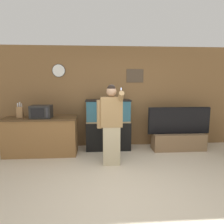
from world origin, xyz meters
TOP-DOWN VIEW (x-y plane):
  - ground_plane at (0.00, 0.00)m, footprint 18.00×18.00m
  - wall_back_paneled at (-0.00, 2.43)m, footprint 10.00×0.08m
  - counter_island at (-1.75, 1.80)m, footprint 1.68×0.57m
  - microwave at (-1.71, 1.77)m, footprint 0.46×0.35m
  - knife_block at (-2.19, 1.79)m, footprint 0.13×0.09m
  - aquarium_on_stand at (-0.16, 2.10)m, footprint 1.11×0.44m
  - tv_on_stand at (1.60, 1.91)m, footprint 1.57×0.40m
  - person_standing at (-0.16, 1.13)m, footprint 0.52×0.39m

SIDE VIEW (x-z plane):
  - ground_plane at x=0.00m, z-range 0.00..0.00m
  - tv_on_stand at x=1.60m, z-range -0.22..0.86m
  - counter_island at x=-1.75m, z-range 0.00..0.89m
  - aquarium_on_stand at x=-0.16m, z-range 0.00..1.26m
  - person_standing at x=-0.16m, z-range 0.03..1.69m
  - knife_block at x=-2.19m, z-range 0.84..1.20m
  - microwave at x=-1.71m, z-range 0.89..1.17m
  - wall_back_paneled at x=0.00m, z-range 0.00..2.60m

